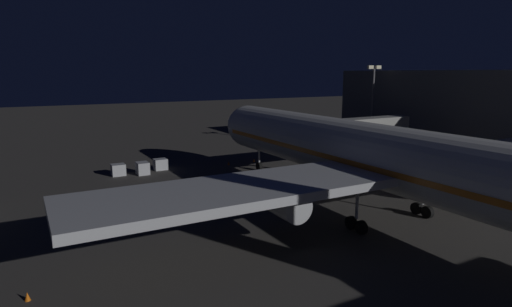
{
  "coord_description": "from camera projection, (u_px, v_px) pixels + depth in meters",
  "views": [
    {
      "loc": [
        29.03,
        38.58,
        13.73
      ],
      "look_at": [
        3.0,
        -8.3,
        3.5
      ],
      "focal_mm": 29.77,
      "sensor_mm": 36.0,
      "label": 1
    }
  ],
  "objects": [
    {
      "name": "baggage_container_far_row",
      "position": [
        118.0,
        170.0,
        57.5
      ],
      "size": [
        1.78,
        1.57,
        1.56
      ],
      "primitive_type": "cube",
      "color": "#B7BABF",
      "rests_on": "ground_plane"
    },
    {
      "name": "apron_floodlight_mast",
      "position": [
        372.0,
        101.0,
        74.83
      ],
      "size": [
        2.9,
        0.5,
        14.98
      ],
      "color": "#59595E",
      "rests_on": "ground_plane"
    },
    {
      "name": "baggage_container_near_belt",
      "position": [
        160.0,
        164.0,
        60.92
      ],
      "size": [
        1.8,
        1.54,
        1.58
      ],
      "primitive_type": "cube",
      "color": "#B7BABF",
      "rests_on": "ground_plane"
    },
    {
      "name": "jet_bridge",
      "position": [
        345.0,
        129.0,
        59.63
      ],
      "size": [
        19.64,
        3.4,
        7.54
      ],
      "color": "#9E9E99",
      "rests_on": "ground_plane"
    },
    {
      "name": "ground_plane",
      "position": [
        313.0,
        192.0,
        49.55
      ],
      "size": [
        320.0,
        320.0,
        0.0
      ],
      "primitive_type": "plane",
      "color": "#383533"
    },
    {
      "name": "baggage_container_mid_row",
      "position": [
        143.0,
        168.0,
        58.14
      ],
      "size": [
        1.57,
        1.9,
        1.69
      ],
      "primitive_type": "cube",
      "color": "#B7BABF",
      "rests_on": "ground_plane"
    },
    {
      "name": "traffic_cone_nose_port",
      "position": [
        254.0,
        160.0,
        66.26
      ],
      "size": [
        0.36,
        0.36,
        0.55
      ],
      "primitive_type": "cone",
      "color": "orange",
      "rests_on": "ground_plane"
    },
    {
      "name": "traffic_cone_nose_starboard",
      "position": [
        229.0,
        163.0,
        64.16
      ],
      "size": [
        0.36,
        0.36,
        0.55
      ],
      "primitive_type": "cone",
      "color": "orange",
      "rests_on": "ground_plane"
    },
    {
      "name": "traffic_cone_wingtip_svc_side",
      "position": [
        27.0,
        296.0,
        25.92
      ],
      "size": [
        0.36,
        0.36,
        0.55
      ],
      "primitive_type": "cone",
      "color": "orange",
      "rests_on": "ground_plane"
    },
    {
      "name": "airliner_at_gate",
      "position": [
        404.0,
        163.0,
        37.2
      ],
      "size": [
        56.41,
        66.0,
        20.6
      ],
      "color": "silver",
      "rests_on": "ground_plane"
    }
  ]
}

